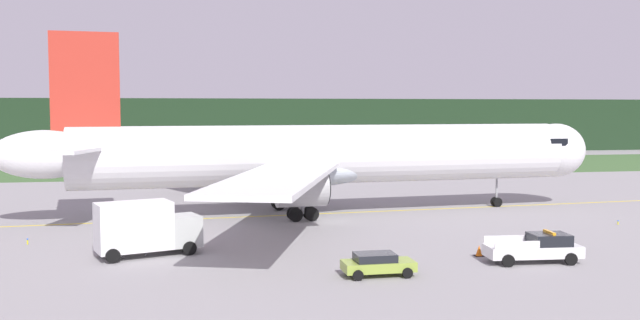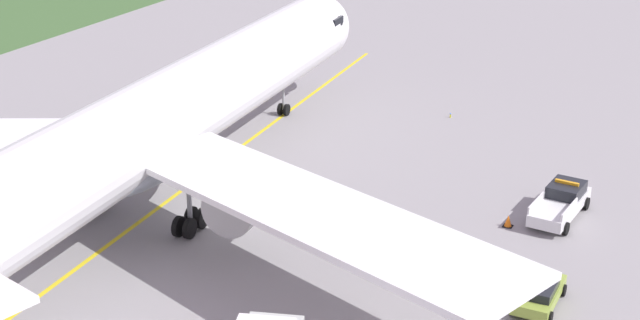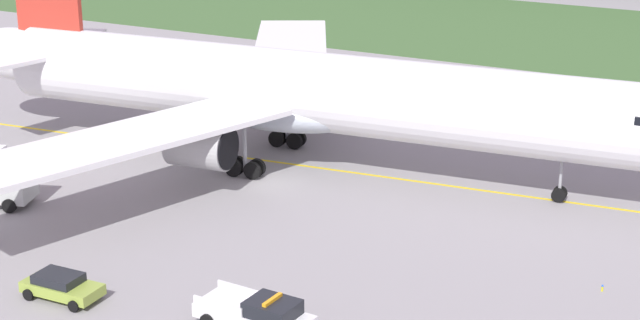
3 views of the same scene
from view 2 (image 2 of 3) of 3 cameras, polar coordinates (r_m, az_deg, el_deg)
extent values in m
plane|color=gray|center=(55.41, -6.27, -3.55)|extent=(320.00, 320.00, 0.00)
cube|color=yellow|center=(58.11, -9.19, -2.43)|extent=(71.03, 6.10, 0.01)
cylinder|color=white|center=(56.11, -9.52, 2.56)|extent=(44.81, 8.87, 5.27)
ellipsoid|color=white|center=(75.96, -0.25, 8.07)|extent=(6.20, 5.72, 5.27)
ellipsoid|color=#B2BDC6|center=(54.87, -10.63, 0.40)|extent=(13.18, 6.55, 2.90)
cube|color=black|center=(74.62, -0.63, 8.53)|extent=(2.20, 5.13, 0.70)
cylinder|color=#A7A7A7|center=(57.81, -17.90, 0.11)|extent=(4.12, 3.23, 2.92)
cylinder|color=black|center=(59.22, -16.69, 0.78)|extent=(0.34, 2.69, 2.69)
cube|color=white|center=(44.96, -0.28, -3.14)|extent=(12.79, 24.08, 0.35)
cylinder|color=#A7A7A7|center=(49.96, -4.70, -2.34)|extent=(4.12, 3.23, 2.92)
cylinder|color=black|center=(51.58, -3.70, -1.49)|extent=(0.34, 2.69, 2.69)
cylinder|color=gray|center=(71.33, -2.24, 4.13)|extent=(0.20, 0.20, 2.74)
cylinder|color=black|center=(71.87, -2.41, 3.11)|extent=(0.91, 0.29, 0.90)
cylinder|color=black|center=(71.66, -2.03, 3.06)|extent=(0.91, 0.29, 0.90)
cylinder|color=gray|center=(56.71, -13.95, -1.29)|extent=(0.28, 0.28, 2.74)
cylinder|color=black|center=(57.57, -13.14, -2.34)|extent=(1.22, 0.40, 1.20)
cylinder|color=black|center=(57.96, -13.71, -2.22)|extent=(1.22, 0.40, 1.20)
cylinder|color=black|center=(56.56, -13.95, -2.88)|extent=(1.22, 0.40, 1.20)
cylinder|color=black|center=(56.95, -14.52, -2.76)|extent=(1.22, 0.40, 1.20)
cylinder|color=gray|center=(53.16, -7.95, -2.45)|extent=(0.28, 0.28, 2.74)
cylinder|color=black|center=(54.44, -7.83, -3.41)|extent=(1.22, 0.40, 1.20)
cylinder|color=black|center=(54.12, -7.19, -3.54)|extent=(1.22, 0.40, 1.20)
cylinder|color=black|center=(53.37, -8.58, -4.01)|extent=(1.22, 0.40, 1.20)
cylinder|color=black|center=(53.04, -7.93, -4.15)|extent=(1.22, 0.40, 1.20)
cube|color=silver|center=(56.63, 14.35, -2.74)|extent=(5.92, 2.42, 0.70)
cube|color=black|center=(57.27, 14.74, -1.73)|extent=(2.44, 2.02, 0.70)
cube|color=silver|center=(55.42, 13.03, -2.52)|extent=(2.78, 0.30, 0.45)
cube|color=silver|center=(54.94, 14.91, -2.94)|extent=(2.78, 0.30, 0.45)
cube|color=orange|center=(57.10, 14.78, -1.33)|extent=(0.30, 1.42, 0.16)
cylinder|color=black|center=(58.76, 13.96, -2.14)|extent=(0.78, 0.29, 0.76)
cylinder|color=black|center=(58.27, 15.88, -2.56)|extent=(0.78, 0.29, 0.76)
cylinder|color=black|center=(55.32, 12.68, -3.60)|extent=(0.78, 0.29, 0.76)
cylinder|color=black|center=(54.80, 14.71, -4.05)|extent=(0.78, 0.29, 0.76)
cube|color=#8BA33C|center=(47.47, 13.16, -7.95)|extent=(4.09, 1.87, 0.55)
cube|color=black|center=(47.06, 13.15, -7.54)|extent=(2.30, 1.62, 0.45)
cylinder|color=black|center=(48.99, 12.48, -7.25)|extent=(0.60, 0.19, 0.60)
cylinder|color=black|center=(48.68, 14.59, -7.66)|extent=(0.60, 0.19, 0.60)
cylinder|color=black|center=(46.58, 11.59, -8.83)|extent=(0.60, 0.19, 0.60)
cylinder|color=black|center=(46.26, 13.81, -9.28)|extent=(0.60, 0.19, 0.60)
cube|color=black|center=(55.20, 11.34, -3.96)|extent=(0.56, 0.56, 0.03)
cone|color=orange|center=(55.05, 11.36, -3.63)|extent=(0.43, 0.43, 0.68)
cylinder|color=yellow|center=(71.96, 7.93, 2.67)|extent=(0.10, 0.10, 0.25)
sphere|color=blue|center=(71.90, 7.93, 2.80)|extent=(0.12, 0.12, 0.12)
camera|label=1|loc=(43.89, 64.88, -10.84)|focal=38.60mm
camera|label=3|loc=(78.05, 49.57, 14.45)|focal=58.11mm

